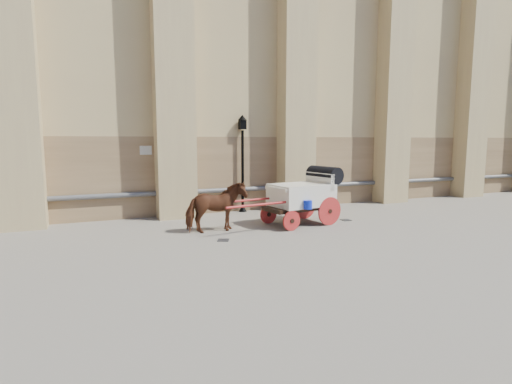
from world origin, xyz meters
name	(u,v)px	position (x,y,z in m)	size (l,w,h in m)	color
ground	(234,236)	(0.00, 0.00, 0.00)	(90.00, 90.00, 0.00)	slate
cathedral	(219,9)	(2.07, 7.81, 9.01)	(44.80, 9.20, 19.20)	tan
horse	(216,207)	(-0.34, 0.72, 0.78)	(0.85, 1.86, 1.57)	#5F2B16
carriage	(305,193)	(2.86, 0.79, 1.05)	(4.60, 1.89, 1.95)	black
street_lamp	(243,160)	(1.72, 3.80, 2.06)	(0.36, 0.36, 3.86)	black
drain_grate_near	(223,240)	(-0.47, -0.38, 0.01)	(0.32, 0.32, 0.01)	black
drain_grate_far	(346,220)	(4.52, 0.71, 0.01)	(0.32, 0.32, 0.01)	black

